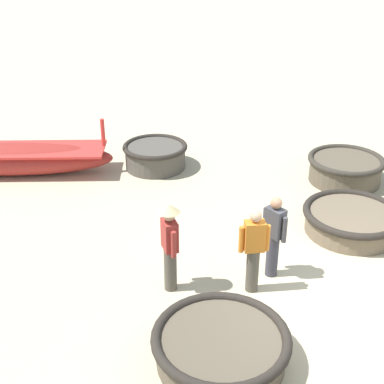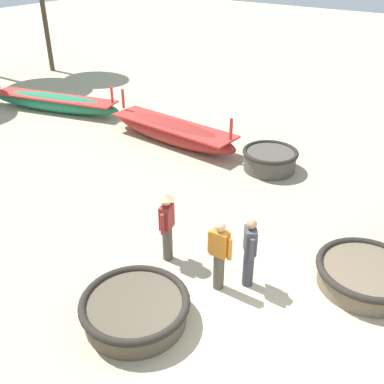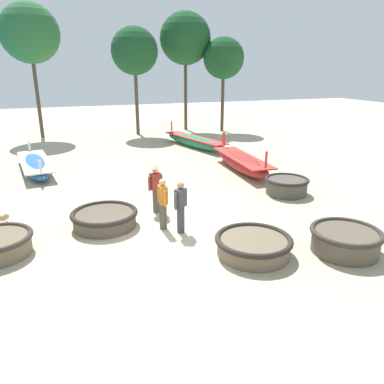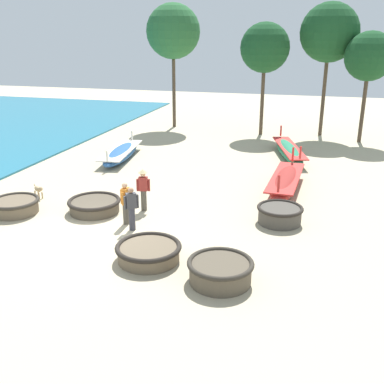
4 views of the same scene
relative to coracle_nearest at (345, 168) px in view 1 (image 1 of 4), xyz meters
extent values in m
plane|color=#BCAD8C|center=(-4.75, 1.81, -0.35)|extent=(80.00, 80.00, 0.00)
cylinder|color=brown|center=(0.00, 0.00, -0.06)|extent=(1.72, 1.72, 0.57)
torus|color=#332D26|center=(0.00, 0.00, 0.22)|extent=(1.85, 1.85, 0.14)
cylinder|color=brown|center=(-5.77, 3.81, -0.13)|extent=(1.88, 1.88, 0.44)
torus|color=#28231E|center=(-5.77, 3.81, 0.09)|extent=(2.03, 2.03, 0.15)
cylinder|color=brown|center=(-2.36, 0.66, -0.13)|extent=(1.87, 1.87, 0.44)
torus|color=#28231E|center=(-2.36, 0.66, 0.09)|extent=(2.02, 2.02, 0.15)
cylinder|color=#4C473F|center=(1.21, 4.62, -0.06)|extent=(1.55, 1.55, 0.57)
torus|color=#28231E|center=(1.21, 4.62, 0.22)|extent=(1.67, 1.67, 0.12)
ellipsoid|color=maroon|center=(1.14, 8.25, 0.04)|extent=(1.39, 5.17, 0.78)
cube|color=red|center=(1.14, 8.25, 0.29)|extent=(1.41, 4.76, 0.06)
cylinder|color=red|center=(1.01, 5.90, 0.73)|extent=(0.10, 0.10, 0.70)
cylinder|color=#4C473D|center=(-4.12, 3.05, 0.06)|extent=(0.22, 0.22, 0.82)
cube|color=orange|center=(-4.12, 3.05, 0.74)|extent=(0.23, 0.35, 0.54)
sphere|color=tan|center=(-4.12, 3.05, 1.12)|extent=(0.20, 0.20, 0.20)
cylinder|color=orange|center=(-4.11, 2.83, 0.69)|extent=(0.09, 0.09, 0.48)
cylinder|color=orange|center=(-4.13, 3.27, 0.69)|extent=(0.09, 0.09, 0.48)
cylinder|color=#4C473D|center=(-3.98, 4.46, 0.06)|extent=(0.22, 0.22, 0.82)
cube|color=maroon|center=(-3.98, 4.46, 0.74)|extent=(0.38, 0.30, 0.54)
sphere|color=tan|center=(-3.98, 4.46, 1.12)|extent=(0.20, 0.20, 0.20)
cylinder|color=maroon|center=(-3.77, 4.51, 0.69)|extent=(0.09, 0.09, 0.48)
cylinder|color=maroon|center=(-4.19, 4.40, 0.69)|extent=(0.09, 0.09, 0.48)
cone|color=#D1BC84|center=(-3.98, 4.46, 1.25)|extent=(0.36, 0.36, 0.14)
cylinder|color=#383842|center=(-3.70, 2.62, 0.06)|extent=(0.22, 0.22, 0.82)
cube|color=#3D3D42|center=(-3.70, 2.62, 0.74)|extent=(0.40, 0.38, 0.54)
sphere|color=#A37556|center=(-3.70, 2.62, 1.12)|extent=(0.20, 0.20, 0.20)
cylinder|color=#3D3D42|center=(-3.88, 2.49, 0.69)|extent=(0.09, 0.09, 0.48)
cylinder|color=#3D3D42|center=(-3.53, 2.75, 0.69)|extent=(0.09, 0.09, 0.48)
camera|label=1|loc=(-11.57, 4.69, 5.41)|focal=50.00mm
camera|label=2|loc=(-10.08, -0.54, 5.86)|focal=42.00mm
camera|label=3|loc=(-6.79, -7.05, 4.32)|focal=35.00mm
camera|label=4|loc=(2.16, -10.74, 6.13)|focal=42.00mm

